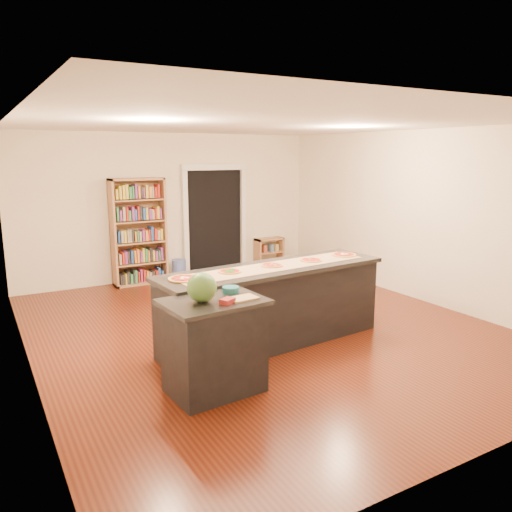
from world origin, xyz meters
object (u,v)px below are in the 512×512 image
kitchen_island (273,305)px  low_shelf (269,252)px  waste_bin (179,269)px  side_counter (214,346)px  bookshelf (139,232)px  watermelon (202,287)px

kitchen_island → low_shelf: bearing=54.4°
waste_bin → side_counter: bearing=-106.9°
side_counter → low_shelf: bearing=49.0°
side_counter → bookshelf: 4.74m
kitchen_island → watermelon: watermelon is taller
bookshelf → waste_bin: bearing=-5.1°
watermelon → side_counter: bearing=4.3°
side_counter → waste_bin: size_ratio=2.53×
kitchen_island → waste_bin: kitchen_island is taller
kitchen_island → bookshelf: size_ratio=1.55×
side_counter → bookshelf: bookshelf is taller
side_counter → low_shelf: 5.89m
waste_bin → low_shelf: bearing=2.9°
kitchen_island → side_counter: bearing=-150.3°
watermelon → low_shelf: bearing=52.3°
side_counter → kitchen_island: bearing=30.3°
low_shelf → waste_bin: 2.13m
bookshelf → side_counter: bearing=-98.0°
waste_bin → watermelon: bearing=-108.3°
side_counter → waste_bin: (1.40, 4.60, -0.30)m
kitchen_island → bookshelf: 3.89m
kitchen_island → watermelon: bearing=-152.6°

